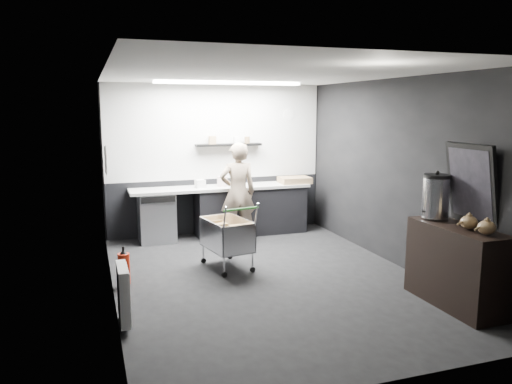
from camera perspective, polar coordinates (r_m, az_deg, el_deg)
name	(u,v)px	position (r m, az deg, el deg)	size (l,w,h in m)	color
floor	(268,278)	(6.84, 1.32, -9.84)	(5.50, 5.50, 0.00)	black
ceiling	(268,74)	(6.46, 1.42, 13.36)	(5.50, 5.50, 0.00)	silver
wall_back	(216,159)	(9.13, -4.56, 3.75)	(5.50, 5.50, 0.00)	black
wall_front	(387,226)	(4.09, 14.72, -3.82)	(5.50, 5.50, 0.00)	black
wall_left	(109,187)	(6.13, -16.47, 0.52)	(5.50, 5.50, 0.00)	black
wall_right	(399,173)	(7.44, 16.01, 2.07)	(5.50, 5.50, 0.00)	black
kitchen_wall_panel	(216,132)	(9.07, -4.57, 6.88)	(3.95, 0.02, 1.70)	silver
dado_panel	(217,205)	(9.24, -4.46, -1.52)	(3.95, 0.02, 1.00)	black
floating_shelf	(229,145)	(9.03, -3.15, 5.42)	(1.20, 0.22, 0.04)	black
wall_clock	(288,115)	(9.49, 3.73, 8.82)	(0.20, 0.20, 0.03)	white
poster	(106,160)	(7.40, -16.82, 3.56)	(0.02, 0.30, 0.40)	white
poster_red_band	(106,155)	(7.39, -16.80, 4.10)	(0.01, 0.22, 0.10)	red
radiator	(123,294)	(5.51, -14.93, -11.19)	(0.10, 0.50, 0.60)	white
ceiling_strip	(229,83)	(8.22, -3.12, 12.33)	(2.40, 0.20, 0.04)	white
prep_counter	(229,210)	(8.98, -3.13, -2.10)	(3.20, 0.61, 0.90)	black
person	(238,192)	(8.50, -2.09, -0.06)	(0.62, 0.41, 1.70)	#BBAC94
shopping_cart	(227,237)	(7.16, -3.36, -5.15)	(0.66, 0.96, 0.96)	silver
sideboard	(455,255)	(6.25, 21.82, -6.69)	(0.54, 1.26, 1.88)	black
fire_extinguisher	(124,268)	(6.71, -14.85, -8.36)	(0.15, 0.15, 0.50)	#B6210C
cardboard_box	(295,180)	(9.26, 4.44, 1.37)	(0.56, 0.42, 0.11)	#91734D
pink_tub	(222,181)	(8.86, -3.88, 1.23)	(0.18, 0.18, 0.18)	silver
white_container	(200,184)	(8.72, -6.40, 0.93)	(0.16, 0.12, 0.14)	white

